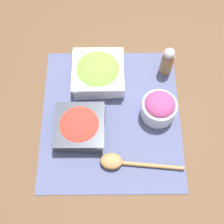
# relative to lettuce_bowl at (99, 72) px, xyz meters

# --- Properties ---
(ground_plane) EXTENTS (3.00, 3.00, 0.00)m
(ground_plane) POSITION_rel_lettuce_bowl_xyz_m (0.15, 0.04, -0.04)
(ground_plane) COLOR #513823
(placemat) EXTENTS (0.51, 0.45, 0.00)m
(placemat) POSITION_rel_lettuce_bowl_xyz_m (0.15, 0.04, -0.04)
(placemat) COLOR #474C70
(placemat) RESTS_ON ground_plane
(lettuce_bowl) EXTENTS (0.18, 0.18, 0.07)m
(lettuce_bowl) POSITION_rel_lettuce_bowl_xyz_m (0.00, 0.00, 0.00)
(lettuce_bowl) COLOR white
(lettuce_bowl) RESTS_ON placemat
(onion_bowl) EXTENTS (0.11, 0.11, 0.09)m
(onion_bowl) POSITION_rel_lettuce_bowl_xyz_m (0.14, 0.20, 0.01)
(onion_bowl) COLOR silver
(onion_bowl) RESTS_ON placemat
(tomato_bowl) EXTENTS (0.16, 0.16, 0.06)m
(tomato_bowl) POSITION_rel_lettuce_bowl_xyz_m (0.20, -0.06, -0.01)
(tomato_bowl) COLOR #333842
(tomato_bowl) RESTS_ON placemat
(wooden_spoon) EXTENTS (0.06, 0.26, 0.03)m
(wooden_spoon) POSITION_rel_lettuce_bowl_xyz_m (0.31, 0.07, -0.03)
(wooden_spoon) COLOR #9E7042
(wooden_spoon) RESTS_ON placemat
(pepper_shaker) EXTENTS (0.04, 0.04, 0.12)m
(pepper_shaker) POSITION_rel_lettuce_bowl_xyz_m (-0.03, 0.23, 0.02)
(pepper_shaker) COLOR olive
(pepper_shaker) RESTS_ON placemat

